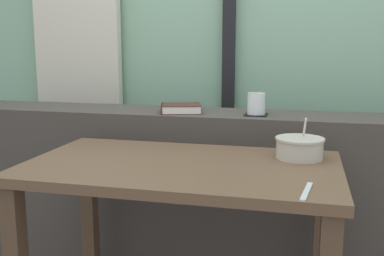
{
  "coord_description": "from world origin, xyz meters",
  "views": [
    {
      "loc": [
        0.42,
        -1.57,
        1.16
      ],
      "look_at": [
        -0.07,
        0.41,
        0.78
      ],
      "focal_mm": 43.02,
      "sensor_mm": 36.0,
      "label": 1
    }
  ],
  "objects_px": {
    "breakfast_table": "(182,195)",
    "closed_book": "(181,108)",
    "coaster_square": "(256,115)",
    "soup_bowl": "(300,148)",
    "juice_glass": "(256,105)",
    "fork_utensil": "(307,192)"
  },
  "relations": [
    {
      "from": "juice_glass",
      "to": "soup_bowl",
      "type": "relative_size",
      "value": 0.53
    },
    {
      "from": "juice_glass",
      "to": "soup_bowl",
      "type": "xyz_separation_m",
      "value": [
        0.2,
        -0.36,
        -0.11
      ]
    },
    {
      "from": "breakfast_table",
      "to": "fork_utensil",
      "type": "relative_size",
      "value": 6.58
    },
    {
      "from": "juice_glass",
      "to": "fork_utensil",
      "type": "distance_m",
      "value": 0.81
    },
    {
      "from": "breakfast_table",
      "to": "juice_glass",
      "type": "distance_m",
      "value": 0.63
    },
    {
      "from": "breakfast_table",
      "to": "coaster_square",
      "type": "bearing_deg",
      "value": 68.39
    },
    {
      "from": "breakfast_table",
      "to": "coaster_square",
      "type": "relative_size",
      "value": 11.18
    },
    {
      "from": "coaster_square",
      "to": "soup_bowl",
      "type": "bearing_deg",
      "value": -60.55
    },
    {
      "from": "breakfast_table",
      "to": "coaster_square",
      "type": "height_order",
      "value": "coaster_square"
    },
    {
      "from": "soup_bowl",
      "to": "fork_utensil",
      "type": "bearing_deg",
      "value": -86.2
    },
    {
      "from": "fork_utensil",
      "to": "coaster_square",
      "type": "bearing_deg",
      "value": 114.05
    },
    {
      "from": "soup_bowl",
      "to": "fork_utensil",
      "type": "xyz_separation_m",
      "value": [
        0.03,
        -0.41,
        -0.04
      ]
    },
    {
      "from": "coaster_square",
      "to": "soup_bowl",
      "type": "xyz_separation_m",
      "value": [
        0.2,
        -0.36,
        -0.07
      ]
    },
    {
      "from": "closed_book",
      "to": "soup_bowl",
      "type": "xyz_separation_m",
      "value": [
        0.55,
        -0.35,
        -0.08
      ]
    },
    {
      "from": "coaster_square",
      "to": "fork_utensil",
      "type": "xyz_separation_m",
      "value": [
        0.23,
        -0.76,
        -0.1
      ]
    },
    {
      "from": "breakfast_table",
      "to": "closed_book",
      "type": "xyz_separation_m",
      "value": [
        -0.15,
        0.53,
        0.24
      ]
    },
    {
      "from": "coaster_square",
      "to": "juice_glass",
      "type": "distance_m",
      "value": 0.05
    },
    {
      "from": "breakfast_table",
      "to": "juice_glass",
      "type": "bearing_deg",
      "value": 68.39
    },
    {
      "from": "juice_glass",
      "to": "fork_utensil",
      "type": "xyz_separation_m",
      "value": [
        0.23,
        -0.76,
        -0.15
      ]
    },
    {
      "from": "breakfast_table",
      "to": "soup_bowl",
      "type": "relative_size",
      "value": 6.19
    },
    {
      "from": "juice_glass",
      "to": "breakfast_table",
      "type": "bearing_deg",
      "value": -111.61
    },
    {
      "from": "soup_bowl",
      "to": "coaster_square",
      "type": "bearing_deg",
      "value": 119.45
    }
  ]
}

